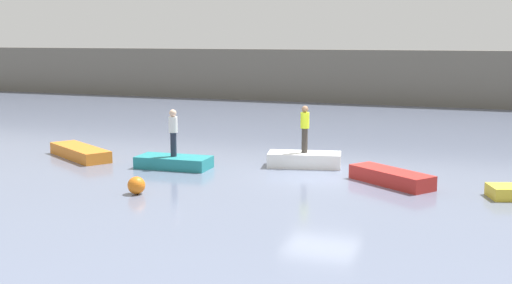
{
  "coord_description": "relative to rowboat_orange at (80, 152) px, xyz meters",
  "views": [
    {
      "loc": [
        5.51,
        -20.76,
        4.66
      ],
      "look_at": [
        -3.02,
        1.62,
        0.78
      ],
      "focal_mm": 45.32,
      "sensor_mm": 36.0,
      "label": 1
    }
  ],
  "objects": [
    {
      "name": "embankment_wall",
      "position": [
        9.78,
        24.9,
        1.68
      ],
      "size": [
        80.0,
        1.2,
        3.8
      ],
      "primitive_type": "cube",
      "color": "#666056",
      "rests_on": "ground_plane"
    },
    {
      "name": "mooring_buoy",
      "position": [
        5.18,
        -4.35,
        0.05
      ],
      "size": [
        0.54,
        0.54,
        0.54
      ],
      "primitive_type": "sphere",
      "color": "orange",
      "rests_on": "ground_plane"
    },
    {
      "name": "person_white_shirt",
      "position": [
        4.37,
        -0.45,
        1.17
      ],
      "size": [
        0.32,
        0.32,
        1.7
      ],
      "color": "#232838",
      "rests_on": "rowboat_teal"
    },
    {
      "name": "rowboat_teal",
      "position": [
        4.37,
        -0.45,
        -0.01
      ],
      "size": [
        2.72,
        1.34,
        0.43
      ],
      "primitive_type": "cube",
      "rotation": [
        0.0,
        0.0,
        0.06
      ],
      "color": "teal",
      "rests_on": "ground_plane"
    },
    {
      "name": "rowboat_white",
      "position": [
        8.71,
        1.46,
        0.04
      ],
      "size": [
        2.81,
        1.66,
        0.52
      ],
      "primitive_type": "cube",
      "rotation": [
        0.0,
        0.0,
        0.22
      ],
      "color": "white",
      "rests_on": "ground_plane"
    },
    {
      "name": "ground_plane",
      "position": [
        9.78,
        -0.01,
        -0.22
      ],
      "size": [
        120.0,
        120.0,
        0.0
      ],
      "primitive_type": "plane",
      "color": "slate"
    },
    {
      "name": "person_hiviz_shirt",
      "position": [
        8.71,
        1.46,
        1.26
      ],
      "size": [
        0.32,
        0.32,
        1.71
      ],
      "color": "#38332D",
      "rests_on": "rowboat_white"
    },
    {
      "name": "rowboat_red",
      "position": [
        12.13,
        -0.31,
        0.01
      ],
      "size": [
        2.96,
        2.46,
        0.47
      ],
      "primitive_type": "cube",
      "rotation": [
        0.0,
        0.0,
        -0.61
      ],
      "color": "red",
      "rests_on": "ground_plane"
    },
    {
      "name": "rowboat_orange",
      "position": [
        0.0,
        0.0,
        0.0
      ],
      "size": [
        3.58,
        2.73,
        0.44
      ],
      "primitive_type": "cube",
      "rotation": [
        0.0,
        0.0,
        -0.54
      ],
      "color": "orange",
      "rests_on": "ground_plane"
    }
  ]
}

